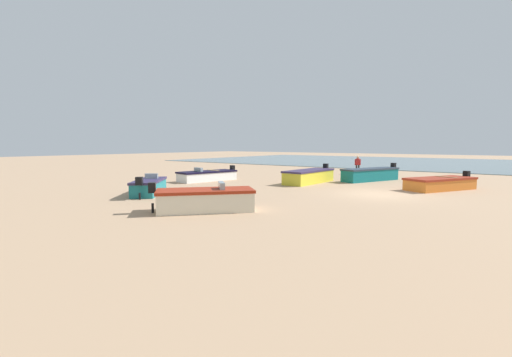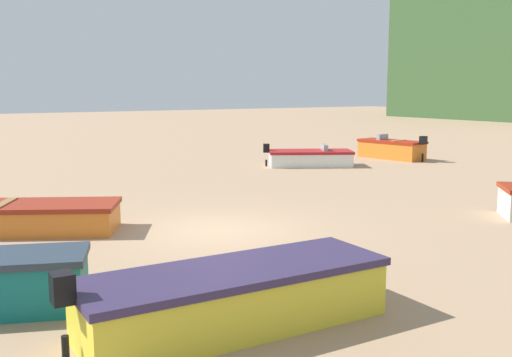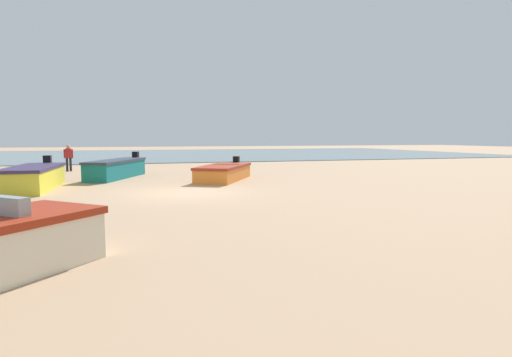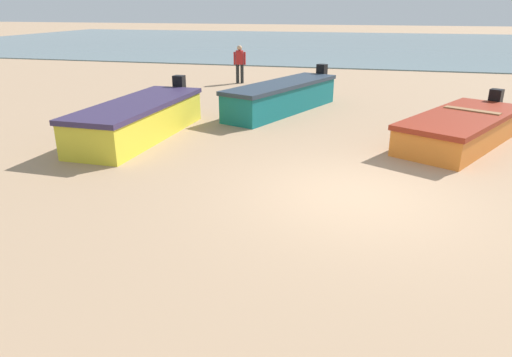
# 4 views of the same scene
# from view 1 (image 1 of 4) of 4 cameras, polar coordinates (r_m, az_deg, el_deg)

# --- Properties ---
(ground_plane) EXTENTS (160.00, 160.00, 0.00)m
(ground_plane) POSITION_cam_1_polar(r_m,az_deg,el_deg) (20.14, 19.21, -2.44)
(ground_plane) COLOR tan
(tidal_water) EXTENTS (80.00, 36.00, 0.06)m
(tidal_water) POSITION_cam_1_polar(r_m,az_deg,el_deg) (55.45, 30.35, 2.09)
(tidal_water) COLOR slate
(tidal_water) RESTS_ON ground
(boat_cream_0) EXTENTS (3.80, 3.96, 1.21)m
(boat_cream_0) POSITION_cam_1_polar(r_m,az_deg,el_deg) (14.43, -8.27, -3.45)
(boat_cream_0) COLOR beige
(boat_cream_0) RESTS_ON ground
(boat_teal_1) EXTENTS (3.20, 3.51, 1.12)m
(boat_teal_1) POSITION_cam_1_polar(r_m,az_deg,el_deg) (19.89, -16.99, -1.26)
(boat_teal_1) COLOR #186D75
(boat_teal_1) RESTS_ON ground
(boat_teal_2) EXTENTS (3.02, 5.17, 1.26)m
(boat_teal_2) POSITION_cam_1_polar(r_m,az_deg,el_deg) (27.20, 18.11, 0.63)
(boat_teal_2) COLOR #126A70
(boat_teal_2) RESTS_ON ground
(boat_orange_3) EXTENTS (3.62, 4.72, 1.05)m
(boat_orange_3) POSITION_cam_1_polar(r_m,az_deg,el_deg) (23.59, 27.77, -0.72)
(boat_orange_3) COLOR orange
(boat_orange_3) RESTS_ON ground
(boat_yellow_4) EXTENTS (1.70, 5.04, 1.25)m
(boat_yellow_4) POSITION_cam_1_polar(r_m,az_deg,el_deg) (24.76, 8.62, 0.37)
(boat_yellow_4) COLOR gold
(boat_yellow_4) RESTS_ON ground
(boat_white_5) EXTENTS (2.44, 4.82, 1.05)m
(boat_white_5) POSITION_cam_1_polar(r_m,az_deg,el_deg) (26.20, -7.90, 0.47)
(boat_white_5) COLOR white
(boat_white_5) RESTS_ON ground
(beach_walker_foreground) EXTENTS (0.54, 0.40, 1.62)m
(beach_walker_foreground) POSITION_cam_1_polar(r_m,az_deg,el_deg) (33.15, 16.20, 2.37)
(beach_walker_foreground) COLOR #242626
(beach_walker_foreground) RESTS_ON ground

